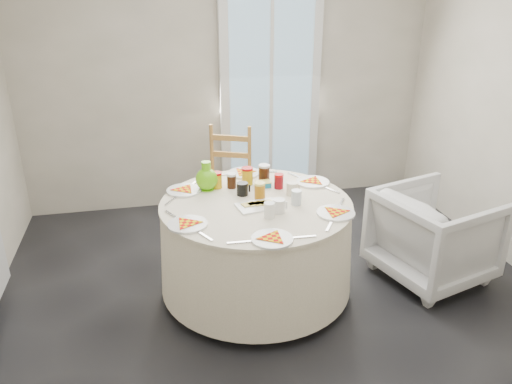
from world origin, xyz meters
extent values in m
plane|color=black|center=(0.00, 0.00, 0.00)|extent=(4.00, 4.00, 0.00)
cube|color=#BCB5A3|center=(0.00, 2.00, 1.30)|extent=(4.00, 0.02, 2.60)
cube|color=silver|center=(0.40, 1.95, 1.05)|extent=(1.00, 0.08, 2.10)
cylinder|color=white|center=(-0.11, 0.27, 0.38)|extent=(1.37, 1.37, 0.69)
imported|color=silver|center=(1.26, 0.18, 0.39)|extent=(0.89, 0.92, 0.78)
cube|color=#11749F|center=(0.00, 0.53, 0.79)|extent=(0.11, 0.08, 0.04)
camera|label=1|loc=(-0.79, -2.82, 2.14)|focal=35.00mm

